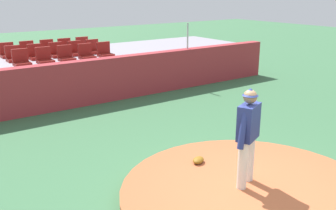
{
  "coord_description": "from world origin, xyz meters",
  "views": [
    {
      "loc": [
        -4.56,
        -3.93,
        3.47
      ],
      "look_at": [
        0.0,
        2.45,
        1.11
      ],
      "focal_mm": 41.16,
      "sensor_mm": 36.0,
      "label": 1
    }
  ],
  "objects_px": {
    "stadium_chair_13": "(66,48)",
    "stadium_chair_14": "(83,46)",
    "stadium_chair_8": "(76,51)",
    "stadium_chair_11": "(28,51)",
    "pitcher": "(248,130)",
    "stadium_chair_2": "(66,56)",
    "fielding_glove": "(198,160)",
    "stadium_chair_3": "(86,54)",
    "stadium_chair_6": "(36,54)",
    "stadium_chair_4": "(105,52)",
    "stadium_chair_7": "(57,52)",
    "stadium_chair_10": "(8,53)",
    "stadium_chair_5": "(14,56)",
    "stadium_chair_1": "(45,58)",
    "stadium_chair_0": "(21,60)",
    "stadium_chair_9": "(93,49)",
    "stadium_chair_12": "(48,49)"
  },
  "relations": [
    {
      "from": "stadium_chair_4",
      "to": "stadium_chair_0",
      "type": "bearing_deg",
      "value": -0.05
    },
    {
      "from": "stadium_chair_10",
      "to": "stadium_chair_13",
      "type": "height_order",
      "value": "same"
    },
    {
      "from": "stadium_chair_3",
      "to": "stadium_chair_6",
      "type": "xyz_separation_m",
      "value": [
        -1.41,
        0.9,
        0.0
      ]
    },
    {
      "from": "stadium_chair_0",
      "to": "stadium_chair_11",
      "type": "height_order",
      "value": "same"
    },
    {
      "from": "stadium_chair_13",
      "to": "stadium_chair_11",
      "type": "bearing_deg",
      "value": -1.62
    },
    {
      "from": "pitcher",
      "to": "stadium_chair_6",
      "type": "bearing_deg",
      "value": 71.87
    },
    {
      "from": "stadium_chair_4",
      "to": "stadium_chair_13",
      "type": "bearing_deg",
      "value": -67.33
    },
    {
      "from": "stadium_chair_5",
      "to": "stadium_chair_7",
      "type": "xyz_separation_m",
      "value": [
        1.44,
        -0.0,
        0.0
      ]
    },
    {
      "from": "stadium_chair_5",
      "to": "stadium_chair_14",
      "type": "height_order",
      "value": "same"
    },
    {
      "from": "pitcher",
      "to": "stadium_chair_10",
      "type": "distance_m",
      "value": 9.92
    },
    {
      "from": "stadium_chair_9",
      "to": "stadium_chair_3",
      "type": "bearing_deg",
      "value": 52.85
    },
    {
      "from": "stadium_chair_6",
      "to": "stadium_chair_5",
      "type": "bearing_deg",
      "value": -2.52
    },
    {
      "from": "stadium_chair_8",
      "to": "stadium_chair_9",
      "type": "relative_size",
      "value": 1.0
    },
    {
      "from": "stadium_chair_4",
      "to": "stadium_chair_6",
      "type": "distance_m",
      "value": 2.29
    },
    {
      "from": "fielding_glove",
      "to": "stadium_chair_4",
      "type": "distance_m",
      "value": 7.13
    },
    {
      "from": "pitcher",
      "to": "stadium_chair_8",
      "type": "bearing_deg",
      "value": 62.71
    },
    {
      "from": "stadium_chair_6",
      "to": "stadium_chair_4",
      "type": "bearing_deg",
      "value": 157.79
    },
    {
      "from": "fielding_glove",
      "to": "stadium_chair_2",
      "type": "height_order",
      "value": "stadium_chair_2"
    },
    {
      "from": "stadium_chair_6",
      "to": "stadium_chair_13",
      "type": "bearing_deg",
      "value": -147.02
    },
    {
      "from": "pitcher",
      "to": "stadium_chair_2",
      "type": "relative_size",
      "value": 3.46
    },
    {
      "from": "stadium_chair_7",
      "to": "stadium_chair_10",
      "type": "distance_m",
      "value": 1.68
    },
    {
      "from": "stadium_chair_10",
      "to": "stadium_chair_12",
      "type": "distance_m",
      "value": 1.4
    },
    {
      "from": "stadium_chair_7",
      "to": "stadium_chair_12",
      "type": "bearing_deg",
      "value": -89.58
    },
    {
      "from": "pitcher",
      "to": "stadium_chair_13",
      "type": "relative_size",
      "value": 3.46
    },
    {
      "from": "fielding_glove",
      "to": "stadium_chair_10",
      "type": "xyz_separation_m",
      "value": [
        -1.32,
        8.69,
        1.11
      ]
    },
    {
      "from": "stadium_chair_10",
      "to": "stadium_chair_14",
      "type": "xyz_separation_m",
      "value": [
        2.78,
        -0.01,
        0.0
      ]
    },
    {
      "from": "stadium_chair_1",
      "to": "stadium_chair_3",
      "type": "xyz_separation_m",
      "value": [
        1.41,
        -0.02,
        0.0
      ]
    },
    {
      "from": "stadium_chair_11",
      "to": "stadium_chair_1",
      "type": "bearing_deg",
      "value": 89.61
    },
    {
      "from": "pitcher",
      "to": "stadium_chair_1",
      "type": "relative_size",
      "value": 3.46
    },
    {
      "from": "stadium_chair_13",
      "to": "stadium_chair_14",
      "type": "bearing_deg",
      "value": -177.88
    },
    {
      "from": "stadium_chair_1",
      "to": "stadium_chair_3",
      "type": "relative_size",
      "value": 1.0
    },
    {
      "from": "stadium_chair_8",
      "to": "stadium_chair_5",
      "type": "bearing_deg",
      "value": -1.26
    },
    {
      "from": "stadium_chair_3",
      "to": "stadium_chair_6",
      "type": "bearing_deg",
      "value": -32.54
    },
    {
      "from": "fielding_glove",
      "to": "stadium_chair_4",
      "type": "height_order",
      "value": "stadium_chair_4"
    },
    {
      "from": "stadium_chair_4",
      "to": "stadium_chair_14",
      "type": "distance_m",
      "value": 1.79
    },
    {
      "from": "stadium_chair_2",
      "to": "stadium_chair_8",
      "type": "bearing_deg",
      "value": -129.78
    },
    {
      "from": "stadium_chair_3",
      "to": "stadium_chair_4",
      "type": "height_order",
      "value": "same"
    },
    {
      "from": "stadium_chair_6",
      "to": "stadium_chair_14",
      "type": "relative_size",
      "value": 1.0
    },
    {
      "from": "pitcher",
      "to": "stadium_chair_13",
      "type": "xyz_separation_m",
      "value": [
        0.63,
        9.78,
        0.16
      ]
    },
    {
      "from": "stadium_chair_0",
      "to": "stadium_chair_13",
      "type": "distance_m",
      "value": 2.74
    },
    {
      "from": "stadium_chair_4",
      "to": "stadium_chair_6",
      "type": "xyz_separation_m",
      "value": [
        -2.12,
        0.87,
        0.0
      ]
    },
    {
      "from": "fielding_glove",
      "to": "stadium_chair_3",
      "type": "bearing_deg",
      "value": -126.65
    },
    {
      "from": "stadium_chair_7",
      "to": "stadium_chair_6",
      "type": "bearing_deg",
      "value": 2.22
    },
    {
      "from": "stadium_chair_0",
      "to": "stadium_chair_4",
      "type": "bearing_deg",
      "value": 179.95
    },
    {
      "from": "stadium_chair_8",
      "to": "stadium_chair_11",
      "type": "distance_m",
      "value": 1.7
    },
    {
      "from": "stadium_chair_11",
      "to": "stadium_chair_13",
      "type": "distance_m",
      "value": 1.37
    },
    {
      "from": "stadium_chair_9",
      "to": "stadium_chair_1",
      "type": "bearing_deg",
      "value": 22.6
    },
    {
      "from": "stadium_chair_2",
      "to": "stadium_chair_7",
      "type": "bearing_deg",
      "value": -91.23
    },
    {
      "from": "stadium_chair_5",
      "to": "stadium_chair_10",
      "type": "distance_m",
      "value": 0.91
    },
    {
      "from": "fielding_glove",
      "to": "stadium_chair_12",
      "type": "distance_m",
      "value": 8.74
    }
  ]
}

